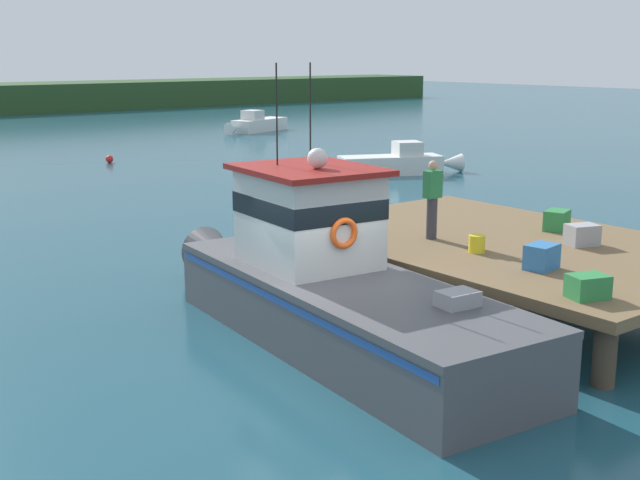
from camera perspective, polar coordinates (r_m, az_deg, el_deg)
name	(u,v)px	position (r m, az deg, el deg)	size (l,w,h in m)	color
ground_plane	(323,344)	(14.58, 0.24, -7.15)	(200.00, 200.00, 0.00)	#1E4C5B
dock	(506,246)	(17.54, 12.68, -0.38)	(6.00, 9.00, 1.20)	#4C3D2D
main_fishing_boat	(328,283)	(14.58, 0.54, -3.00)	(3.29, 9.93, 4.80)	#4C4C51
crate_stack_near_edge	(582,235)	(17.37, 17.60, 0.34)	(0.60, 0.44, 0.42)	#9E9EA3
crate_single_by_cleat	(542,257)	(15.24, 15.02, -1.12)	(0.60, 0.44, 0.45)	#3370B2
crate_single_far	(588,286)	(13.66, 17.97, -3.06)	(0.60, 0.44, 0.38)	#2D8442
crate_stack_mid_dock	(557,220)	(18.68, 16.00, 1.32)	(0.60, 0.44, 0.44)	#2D8442
bait_bucket	(477,244)	(16.25, 10.75, -0.25)	(0.32, 0.32, 0.34)	yellow
deckhand_by_the_boat	(432,198)	(17.17, 7.74, 2.89)	(0.36, 0.22, 1.63)	#383842
moored_boat_mid_harbor	(399,163)	(34.96, 5.46, 5.31)	(5.29, 3.14, 1.35)	white
moored_boat_outer_mooring	(256,124)	(53.95, -4.42, 7.96)	(5.51, 2.96, 1.39)	white
mooring_buoy_outer	(109,159)	(39.59, -14.30, 5.42)	(0.35, 0.35, 0.35)	red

